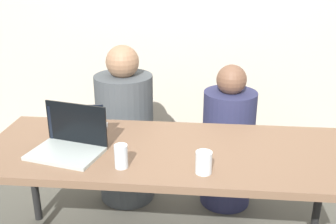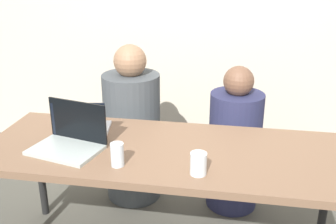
{
  "view_description": "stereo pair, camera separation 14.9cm",
  "coord_description": "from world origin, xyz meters",
  "px_view_note": "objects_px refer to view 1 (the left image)",
  "views": [
    {
      "loc": [
        0.19,
        -1.87,
        1.68
      ],
      "look_at": [
        0.0,
        0.07,
        0.93
      ],
      "focal_mm": 42.0,
      "sensor_mm": 36.0,
      "label": 1
    },
    {
      "loc": [
        0.34,
        -1.85,
        1.68
      ],
      "look_at": [
        0.0,
        0.07,
        0.93
      ],
      "focal_mm": 42.0,
      "sensor_mm": 36.0,
      "label": 2
    }
  ],
  "objects_px": {
    "person_on_right": "(228,145)",
    "water_glass_right": "(204,164)",
    "laptop_front_left": "(69,143)",
    "water_glass_left": "(121,158)",
    "laptop_back_left": "(79,128)",
    "person_on_left": "(126,134)"
  },
  "relations": [
    {
      "from": "laptop_back_left",
      "to": "water_glass_left",
      "type": "distance_m",
      "value": 0.47
    },
    {
      "from": "laptop_front_left",
      "to": "water_glass_left",
      "type": "bearing_deg",
      "value": -10.91
    },
    {
      "from": "laptop_back_left",
      "to": "water_glass_right",
      "type": "xyz_separation_m",
      "value": [
        0.71,
        -0.36,
        0.0
      ]
    },
    {
      "from": "laptop_front_left",
      "to": "water_glass_right",
      "type": "distance_m",
      "value": 0.71
    },
    {
      "from": "person_on_right",
      "to": "water_glass_left",
      "type": "distance_m",
      "value": 1.11
    },
    {
      "from": "laptop_back_left",
      "to": "water_glass_left",
      "type": "bearing_deg",
      "value": 122.83
    },
    {
      "from": "water_glass_right",
      "to": "water_glass_left",
      "type": "height_order",
      "value": "water_glass_left"
    },
    {
      "from": "laptop_front_left",
      "to": "water_glass_right",
      "type": "relative_size",
      "value": 3.74
    },
    {
      "from": "person_on_left",
      "to": "laptop_front_left",
      "type": "distance_m",
      "value": 0.82
    },
    {
      "from": "person_on_left",
      "to": "water_glass_left",
      "type": "relative_size",
      "value": 9.85
    },
    {
      "from": "person_on_right",
      "to": "water_glass_right",
      "type": "xyz_separation_m",
      "value": [
        -0.17,
        -0.91,
        0.33
      ]
    },
    {
      "from": "person_on_left",
      "to": "water_glass_left",
      "type": "xyz_separation_m",
      "value": [
        0.17,
        -0.89,
        0.28
      ]
    },
    {
      "from": "laptop_front_left",
      "to": "person_on_right",
      "type": "bearing_deg",
      "value": 54.66
    },
    {
      "from": "laptop_front_left",
      "to": "laptop_back_left",
      "type": "distance_m",
      "value": 0.21
    },
    {
      "from": "water_glass_left",
      "to": "water_glass_right",
      "type": "bearing_deg",
      "value": -2.04
    },
    {
      "from": "water_glass_left",
      "to": "laptop_front_left",
      "type": "bearing_deg",
      "value": 155.56
    },
    {
      "from": "person_on_left",
      "to": "person_on_right",
      "type": "bearing_deg",
      "value": -176.02
    },
    {
      "from": "water_glass_right",
      "to": "water_glass_left",
      "type": "relative_size",
      "value": 0.92
    },
    {
      "from": "person_on_left",
      "to": "person_on_right",
      "type": "height_order",
      "value": "person_on_left"
    },
    {
      "from": "person_on_right",
      "to": "laptop_back_left",
      "type": "bearing_deg",
      "value": 38.18
    },
    {
      "from": "laptop_front_left",
      "to": "water_glass_left",
      "type": "distance_m",
      "value": 0.33
    },
    {
      "from": "laptop_back_left",
      "to": "water_glass_right",
      "type": "bearing_deg",
      "value": 143.6
    }
  ]
}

